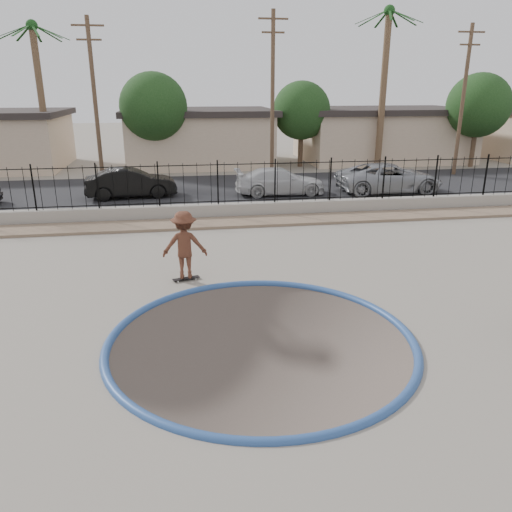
{
  "coord_description": "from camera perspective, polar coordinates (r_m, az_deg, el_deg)",
  "views": [
    {
      "loc": [
        -1.67,
        -10.92,
        5.46
      ],
      "look_at": [
        0.36,
        2.0,
        0.99
      ],
      "focal_mm": 35.0,
      "sensor_mm": 36.0,
      "label": 1
    }
  ],
  "objects": [
    {
      "name": "rock_strip",
      "position": [
        20.9,
        -4.04,
        3.83
      ],
      "size": [
        42.0,
        1.6,
        0.11
      ],
      "primitive_type": "cube",
      "color": "#887159",
      "rests_on": "ground"
    },
    {
      "name": "utility_pole_left",
      "position": [
        30.24,
        -17.92,
        16.57
      ],
      "size": [
        1.7,
        0.24,
        9.0
      ],
      "color": "#473323",
      "rests_on": "ground"
    },
    {
      "name": "street_tree_mid",
      "position": [
        36.02,
        5.22,
        16.21
      ],
      "size": [
        3.96,
        3.96,
        5.83
      ],
      "color": "#473323",
      "rests_on": "ground"
    },
    {
      "name": "house_center",
      "position": [
        37.62,
        -6.52,
        13.43
      ],
      "size": [
        10.6,
        8.6,
        3.9
      ],
      "color": "tan",
      "rests_on": "ground"
    },
    {
      "name": "ground",
      "position": [
        23.9,
        -4.58,
        2.87
      ],
      "size": [
        120.0,
        120.0,
        2.2
      ],
      "primitive_type": "cube",
      "color": "gray",
      "rests_on": "ground"
    },
    {
      "name": "palm_mid",
      "position": [
        35.92,
        -23.75,
        19.34
      ],
      "size": [
        2.3,
        2.3,
        9.3
      ],
      "color": "brown",
      "rests_on": "ground"
    },
    {
      "name": "car_b",
      "position": [
        26.44,
        -14.09,
        8.11
      ],
      "size": [
        4.65,
        2.03,
        1.49
      ],
      "primitive_type": "imported",
      "rotation": [
        0.0,
        0.0,
        1.67
      ],
      "color": "black",
      "rests_on": "street"
    },
    {
      "name": "car_d",
      "position": [
        27.85,
        14.99,
        8.62
      ],
      "size": [
        5.59,
        2.6,
        1.55
      ],
      "primitive_type": "imported",
      "rotation": [
        0.0,
        0.0,
        1.58
      ],
      "color": "#919499",
      "rests_on": "street"
    },
    {
      "name": "palm_right",
      "position": [
        35.69,
        14.62,
        21.31
      ],
      "size": [
        2.3,
        2.3,
        10.3
      ],
      "color": "brown",
      "rests_on": "ground"
    },
    {
      "name": "street_tree_left",
      "position": [
        33.97,
        -11.64,
        16.35
      ],
      "size": [
        4.32,
        4.32,
        6.36
      ],
      "color": "#473323",
      "rests_on": "ground"
    },
    {
      "name": "street_tree_right",
      "position": [
        38.89,
        24.11,
        15.43
      ],
      "size": [
        4.32,
        4.32,
        6.36
      ],
      "color": "#473323",
      "rests_on": "ground"
    },
    {
      "name": "utility_pole_right",
      "position": [
        34.76,
        22.58,
        16.25
      ],
      "size": [
        1.7,
        0.24,
        9.0
      ],
      "color": "#473323",
      "rests_on": "ground"
    },
    {
      "name": "fence",
      "position": [
        21.65,
        -4.39,
        8.27
      ],
      "size": [
        40.0,
        0.04,
        1.8
      ],
      "color": "black",
      "rests_on": "retaining_wall"
    },
    {
      "name": "skateboard",
      "position": [
        14.93,
        -7.98,
        -2.55
      ],
      "size": [
        0.82,
        0.41,
        0.07
      ],
      "rotation": [
        0.0,
        0.0,
        0.27
      ],
      "color": "black",
      "rests_on": "ground"
    },
    {
      "name": "retaining_wall",
      "position": [
        21.9,
        -4.31,
        5.18
      ],
      "size": [
        42.0,
        0.45,
        0.6
      ],
      "primitive_type": "cube",
      "color": "gray",
      "rests_on": "ground"
    },
    {
      "name": "street",
      "position": [
        28.49,
        -5.45,
        7.77
      ],
      "size": [
        90.0,
        8.0,
        0.04
      ],
      "primitive_type": "cube",
      "color": "black",
      "rests_on": "ground"
    },
    {
      "name": "utility_pole_mid",
      "position": [
        30.46,
        1.9,
        17.91
      ],
      "size": [
        1.7,
        0.24,
        9.5
      ],
      "color": "#473323",
      "rests_on": "ground"
    },
    {
      "name": "bowl_pit",
      "position": [
        11.45,
        0.58,
        -9.64
      ],
      "size": [
        6.84,
        6.84,
        1.8
      ],
      "primitive_type": null,
      "color": "#443A34",
      "rests_on": "ground"
    },
    {
      "name": "car_c",
      "position": [
        26.46,
        2.76,
        8.52
      ],
      "size": [
        4.73,
        1.95,
        1.37
      ],
      "primitive_type": "imported",
      "rotation": [
        0.0,
        0.0,
        1.56
      ],
      "color": "silver",
      "rests_on": "street"
    },
    {
      "name": "skater",
      "position": [
        14.62,
        -8.15,
        0.89
      ],
      "size": [
        1.33,
        0.81,
        2.0
      ],
      "primitive_type": "imported",
      "rotation": [
        0.0,
        0.0,
        3.08
      ],
      "color": "brown",
      "rests_on": "ground"
    },
    {
      "name": "coping_ring",
      "position": [
        11.45,
        0.58,
        -9.64
      ],
      "size": [
        7.04,
        7.04,
        0.2
      ],
      "primitive_type": "torus",
      "color": "#294A85",
      "rests_on": "ground"
    },
    {
      "name": "house_east",
      "position": [
        40.72,
        14.14,
        13.41
      ],
      "size": [
        12.6,
        8.6,
        3.9
      ],
      "color": "tan",
      "rests_on": "ground"
    }
  ]
}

